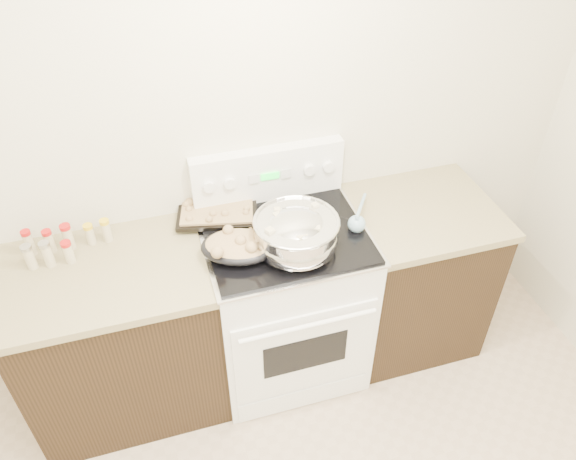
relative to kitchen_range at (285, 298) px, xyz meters
name	(u,v)px	position (x,y,z in m)	size (l,w,h in m)	color
room_shell	(320,431)	(-0.35, -1.42, 1.21)	(4.10, 3.60, 2.75)	beige
counter_left	(123,337)	(-0.83, 0.01, -0.03)	(0.93, 0.67, 0.92)	black
counter_right	(411,274)	(0.73, 0.01, -0.03)	(0.73, 0.67, 0.92)	black
kitchen_range	(285,298)	(0.00, 0.00, 0.00)	(0.78, 0.73, 1.22)	white
mixing_bowl	(296,235)	(0.01, -0.13, 0.54)	(0.46, 0.46, 0.22)	silver
roasting_pan	(239,245)	(-0.23, -0.08, 0.50)	(0.40, 0.33, 0.12)	black
baking_sheet	(216,211)	(-0.28, 0.23, 0.47)	(0.43, 0.35, 0.06)	black
wooden_spoon	(248,237)	(-0.17, 0.00, 0.46)	(0.11, 0.27, 0.04)	#9A7746
blue_ladle	(357,222)	(0.34, -0.07, 0.49)	(0.18, 0.26, 0.11)	#7CA3B9
spice_jars	(60,244)	(-1.00, 0.17, 0.49)	(0.38, 0.15, 0.13)	#BFB28C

